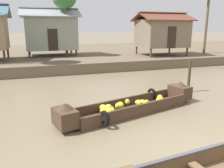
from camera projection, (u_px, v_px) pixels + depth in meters
The scene contains 6 objects.
ground_plane at pixel (100, 80), 14.38m from camera, with size 300.00×300.00×0.00m, color #7A6B51.
riverbank_strip at pixel (70, 54), 25.33m from camera, with size 160.00×20.00×0.75m, color brown.
banana_boat at pixel (131, 105), 8.78m from camera, with size 6.09×2.56×0.88m.
stilt_house_mid_right at pixel (51, 32), 20.31m from camera, with size 4.98×3.72×4.15m.
stilt_house_right at pixel (162, 33), 20.63m from camera, with size 4.71×3.73×3.78m.
mooring_post at pixel (189, 76), 11.56m from camera, with size 0.14×0.14×1.59m, color #423323.
Camera 1 is at (-3.83, -3.52, 3.18)m, focal length 36.76 mm.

